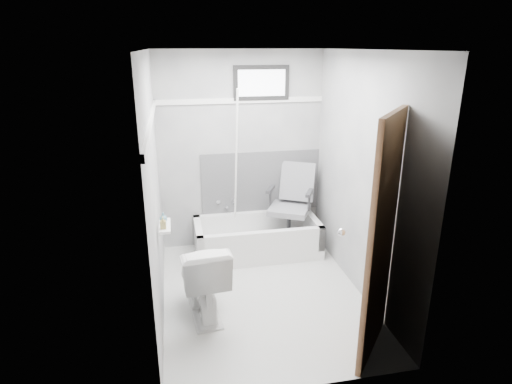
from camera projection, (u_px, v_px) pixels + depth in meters
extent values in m
plane|color=silver|center=(263.00, 294.00, 4.41)|extent=(2.60, 2.60, 0.00)
plane|color=silver|center=(264.00, 50.00, 3.63)|extent=(2.60, 2.60, 0.00)
cube|color=slate|center=(241.00, 152.00, 5.23)|extent=(2.00, 0.02, 2.40)
cube|color=slate|center=(305.00, 243.00, 2.82)|extent=(2.00, 0.02, 2.40)
cube|color=slate|center=(155.00, 190.00, 3.84)|extent=(0.02, 2.60, 2.40)
cube|color=slate|center=(362.00, 178.00, 4.21)|extent=(0.02, 2.60, 2.40)
imported|color=white|center=(202.00, 278.00, 3.99)|extent=(0.51, 0.82, 0.76)
cube|color=#4C4C4F|center=(261.00, 182.00, 5.40)|extent=(1.50, 0.02, 0.78)
cube|color=white|center=(240.00, 101.00, 5.02)|extent=(2.00, 0.02, 0.06)
cube|color=white|center=(151.00, 122.00, 3.64)|extent=(0.02, 2.60, 0.06)
cylinder|color=white|center=(236.00, 169.00, 5.04)|extent=(0.02, 0.45, 1.91)
cube|color=white|center=(165.00, 226.00, 3.83)|extent=(0.10, 0.32, 0.02)
imported|color=#A09250|center=(163.00, 223.00, 3.74)|extent=(0.05, 0.05, 0.11)
imported|color=teal|center=(163.00, 217.00, 3.87)|extent=(0.10, 0.10, 0.09)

